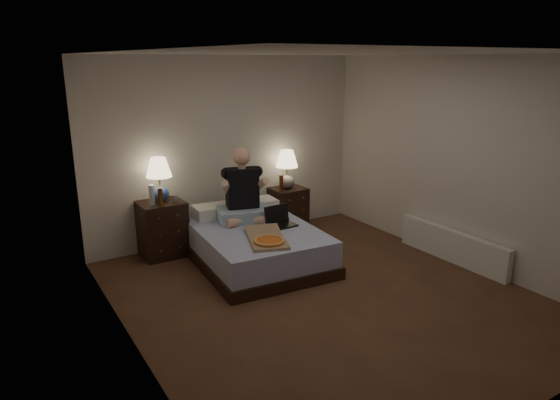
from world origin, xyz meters
TOP-DOWN VIEW (x-y plane):
  - floor at (0.00, 0.00)m, footprint 4.00×4.50m
  - ceiling at (0.00, 0.00)m, footprint 4.00×4.50m
  - wall_back at (0.00, 2.25)m, footprint 4.00×0.00m
  - wall_front at (0.00, -2.25)m, footprint 4.00×0.00m
  - wall_left at (-2.00, 0.00)m, footprint 0.00×4.50m
  - wall_right at (2.00, 0.00)m, footprint 0.00×4.50m
  - bed at (-0.18, 1.18)m, footprint 1.49×1.90m
  - nightstand_left at (-1.07, 2.03)m, footprint 0.56×0.50m
  - nightstand_right at (0.85, 2.05)m, footprint 0.49×0.44m
  - lamp_left at (-1.06, 2.05)m, footprint 0.40×0.40m
  - lamp_right at (0.83, 2.05)m, footprint 0.38×0.38m
  - water_bottle at (-1.20, 1.95)m, footprint 0.07×0.07m
  - soda_can at (-0.93, 1.91)m, footprint 0.07×0.07m
  - beer_bottle_left at (-1.13, 1.83)m, footprint 0.06×0.06m
  - beer_bottle_right at (0.68, 1.96)m, footprint 0.06×0.06m
  - person at (-0.16, 1.53)m, footprint 0.78×0.68m
  - laptop at (0.14, 1.07)m, footprint 0.35×0.30m
  - pizza_box at (-0.33, 0.59)m, footprint 0.63×0.85m
  - radiator at (1.93, -0.07)m, footprint 0.10×1.60m

SIDE VIEW (x-z plane):
  - floor at x=0.00m, z-range 0.00..0.00m
  - radiator at x=1.93m, z-range 0.00..0.40m
  - bed at x=-0.18m, z-range 0.00..0.45m
  - nightstand_right at x=0.85m, z-range 0.00..0.63m
  - nightstand_left at x=-1.07m, z-range 0.00..0.71m
  - pizza_box at x=-0.33m, z-range 0.45..0.53m
  - laptop at x=0.14m, z-range 0.45..0.69m
  - beer_bottle_right at x=0.68m, z-range 0.63..0.86m
  - soda_can at x=-0.93m, z-range 0.71..0.81m
  - beer_bottle_left at x=-1.13m, z-range 0.71..0.94m
  - water_bottle at x=-1.20m, z-range 0.71..0.96m
  - lamp_right at x=0.83m, z-range 0.63..1.19m
  - person at x=-0.16m, z-range 0.45..1.38m
  - lamp_left at x=-1.06m, z-range 0.71..1.27m
  - wall_back at x=0.00m, z-range 0.00..2.50m
  - wall_front at x=0.00m, z-range 0.00..2.50m
  - wall_left at x=-2.00m, z-range 0.00..2.50m
  - wall_right at x=2.00m, z-range 0.00..2.50m
  - ceiling at x=0.00m, z-range 2.50..2.50m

